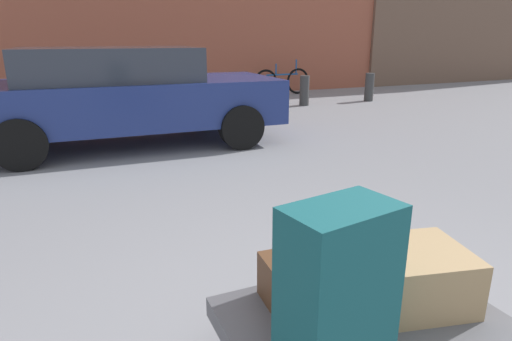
# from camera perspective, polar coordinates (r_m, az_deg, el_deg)

# --- Properties ---
(luggage_cart) EXTENTS (1.22, 0.82, 0.34)m
(luggage_cart) POSITION_cam_1_polar(r_m,az_deg,el_deg) (2.19, 13.46, -19.36)
(luggage_cart) COLOR #4C4C51
(luggage_cart) RESTS_ON ground_plane
(suitcase_brown_rear_left) EXTENTS (0.52, 0.44, 0.22)m
(suitcase_brown_rear_left) POSITION_cam_1_polar(r_m,az_deg,el_deg) (2.11, 8.50, -14.57)
(suitcase_brown_rear_left) COLOR #51331E
(suitcase_brown_rear_left) RESTS_ON luggage_cart
(suitcase_tan_front_left) EXTENTS (0.57, 0.52, 0.27)m
(suitcase_tan_front_left) POSITION_cam_1_polar(r_m,az_deg,el_deg) (2.24, 19.91, -12.86)
(suitcase_tan_front_left) COLOR #9E7F56
(suitcase_tan_front_left) RESTS_ON luggage_cart
(suitcase_teal_front_right) EXTENTS (0.45, 0.32, 0.66)m
(suitcase_teal_front_right) POSITION_cam_1_polar(r_m,az_deg,el_deg) (1.67, 10.71, -15.21)
(suitcase_teal_front_right) COLOR #144C51
(suitcase_teal_front_right) RESTS_ON luggage_cart
(parked_car) EXTENTS (4.36, 2.04, 1.42)m
(parked_car) POSITION_cam_1_polar(r_m,az_deg,el_deg) (6.70, -16.73, 9.61)
(parked_car) COLOR navy
(parked_car) RESTS_ON ground_plane
(bicycle_leaning) EXTENTS (1.76, 0.15, 0.96)m
(bicycle_leaning) POSITION_cam_1_polar(r_m,az_deg,el_deg) (12.39, 3.46, 11.62)
(bicycle_leaning) COLOR black
(bicycle_leaning) RESTS_ON ground_plane
(bollard_kerb_near) EXTENTS (0.22, 0.22, 0.70)m
(bollard_kerb_near) POSITION_cam_1_polar(r_m,az_deg,el_deg) (9.89, -0.28, 10.11)
(bollard_kerb_near) COLOR #383838
(bollard_kerb_near) RESTS_ON ground_plane
(bollard_kerb_mid) EXTENTS (0.22, 0.22, 0.70)m
(bollard_kerb_mid) POSITION_cam_1_polar(r_m,az_deg,el_deg) (10.47, 6.39, 10.39)
(bollard_kerb_mid) COLOR #383838
(bollard_kerb_mid) RESTS_ON ground_plane
(bollard_kerb_far) EXTENTS (0.22, 0.22, 0.70)m
(bollard_kerb_far) POSITION_cam_1_polar(r_m,az_deg,el_deg) (11.51, 14.67, 10.56)
(bollard_kerb_far) COLOR #383838
(bollard_kerb_far) RESTS_ON ground_plane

